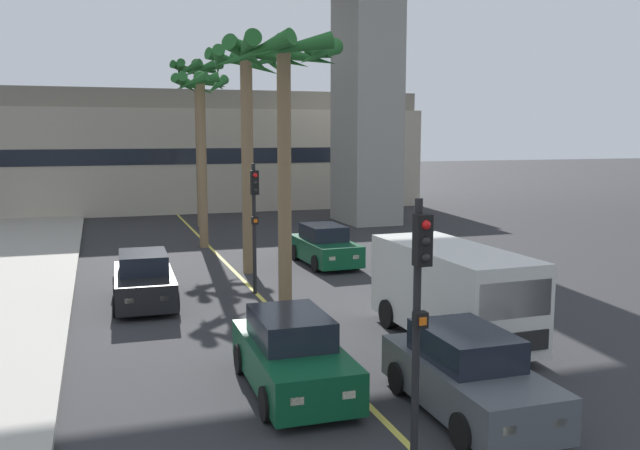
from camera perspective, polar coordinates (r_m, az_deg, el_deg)
lane_stripe_center at (r=25.23m, az=-7.18°, el=-4.01°), size 0.14×56.00×0.01m
pier_building_backdrop at (r=47.24m, az=-12.67°, el=6.10°), size 34.02×8.04×7.89m
car_queue_front at (r=26.44m, az=0.39°, el=-1.82°), size 1.92×4.14×1.56m
car_queue_second at (r=21.08m, az=-14.70°, el=-4.57°), size 1.92×4.14×1.56m
car_queue_third at (r=12.97m, az=12.39°, el=-12.35°), size 1.86×4.11×1.56m
car_queue_fourth at (r=13.76m, az=-2.39°, el=-10.97°), size 1.89×4.13×1.56m
delivery_van at (r=16.99m, az=11.11°, el=-5.47°), size 2.25×5.29×2.36m
traffic_light_median_near at (r=10.13m, az=8.41°, el=-6.18°), size 0.24×0.37×4.20m
traffic_light_median_far at (r=21.37m, az=-5.58°, el=1.24°), size 0.24×0.37×4.20m
palm_tree_near_median at (r=30.56m, az=-10.06°, el=9.71°), size 2.63×2.61×7.85m
palm_tree_mid_median at (r=37.36m, az=-10.38°, el=11.39°), size 2.89×2.93×9.08m
palm_tree_far_median at (r=24.62m, az=-6.20°, el=10.41°), size 2.93×3.09×8.26m
palm_tree_farthest_median at (r=18.12m, az=-3.13°, el=11.81°), size 3.30×3.28×7.76m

